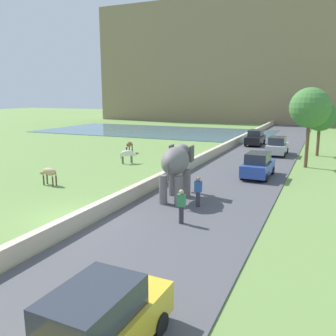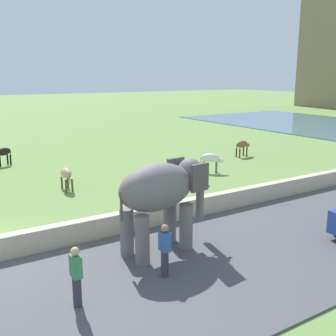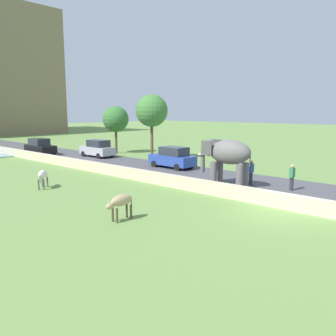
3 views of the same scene
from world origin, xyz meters
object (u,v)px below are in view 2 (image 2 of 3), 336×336
(elephant, at_px, (162,192))
(cow_brown, at_px, (242,145))
(person_trailing, at_px, (76,276))
(person_beside_elephant, at_px, (165,250))
(cow_tan, at_px, (66,174))
(cow_black, at_px, (2,153))
(cow_white, at_px, (211,159))

(elephant, xyz_separation_m, cow_brown, (-10.46, 13.04, -1.20))
(person_trailing, distance_m, cow_brown, 20.53)
(person_beside_elephant, relative_size, cow_tan, 1.17)
(elephant, bearing_deg, cow_black, -173.34)
(cow_black, bearing_deg, person_beside_elephant, 3.29)
(elephant, relative_size, cow_brown, 2.50)
(elephant, xyz_separation_m, cow_black, (-16.40, -1.91, -1.20))
(cow_brown, bearing_deg, person_trailing, -53.73)
(elephant, bearing_deg, person_trailing, -64.33)
(person_trailing, bearing_deg, cow_white, 129.22)
(person_trailing, relative_size, cow_black, 1.17)
(cow_black, bearing_deg, elephant, 6.66)
(cow_brown, bearing_deg, cow_white, -61.75)
(cow_tan, bearing_deg, cow_white, 83.87)
(person_beside_elephant, xyz_separation_m, person_trailing, (0.12, -2.63, 0.00))
(person_trailing, distance_m, cow_black, 18.16)
(cow_black, bearing_deg, cow_brown, 68.35)
(elephant, distance_m, cow_white, 11.37)
(elephant, height_order, cow_black, elephant)
(cow_black, bearing_deg, cow_white, 49.62)
(person_beside_elephant, distance_m, cow_brown, 18.40)
(cow_white, bearing_deg, person_trailing, -50.78)
(person_beside_elephant, xyz_separation_m, cow_white, (-9.40, 9.04, -0.04))
(person_beside_elephant, bearing_deg, elephant, 150.63)
(person_trailing, bearing_deg, elephant, 115.67)
(cow_brown, bearing_deg, cow_black, -111.65)
(person_beside_elephant, height_order, cow_tan, person_beside_elephant)
(cow_white, bearing_deg, elephant, -46.15)
(person_trailing, bearing_deg, cow_tan, 162.92)
(person_trailing, xyz_separation_m, cow_tan, (-10.43, 3.20, -0.04))
(cow_brown, distance_m, cow_black, 16.09)
(cow_tan, bearing_deg, cow_brown, 97.33)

